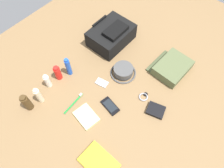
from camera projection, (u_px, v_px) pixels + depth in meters
ground_plane at (112, 88)px, 1.43m from camera, size 2.64×2.02×0.02m
backpack at (111, 35)px, 1.57m from camera, size 0.33×0.25×0.16m
toiletry_pouch at (172, 67)px, 1.46m from camera, size 0.26×0.25×0.07m
bucket_hat at (123, 71)px, 1.46m from camera, size 0.18×0.18×0.06m
cologne_bottle at (27, 103)px, 1.29m from camera, size 0.05×0.05×0.14m
lotion_bottle at (39, 96)px, 1.31m from camera, size 0.04×0.04×0.14m
toothpaste_tube at (47, 81)px, 1.38m from camera, size 0.04×0.04×0.12m
sunscreen_spray at (58, 73)px, 1.41m from camera, size 0.05×0.05×0.12m
deodorant_spray at (68, 67)px, 1.41m from camera, size 0.04×0.04×0.16m
paperback_novel at (99, 163)px, 1.16m from camera, size 0.15×0.21×0.03m
cell_phone at (110, 106)px, 1.34m from camera, size 0.09×0.14×0.01m
media_player at (102, 83)px, 1.43m from camera, size 0.07×0.09×0.01m
wristwatch at (144, 97)px, 1.38m from camera, size 0.07×0.06×0.01m
toothbrush at (75, 102)px, 1.36m from camera, size 0.18×0.02×0.02m
wallet at (156, 110)px, 1.32m from camera, size 0.12×0.13×0.02m
notepad at (86, 116)px, 1.30m from camera, size 0.13×0.17×0.02m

